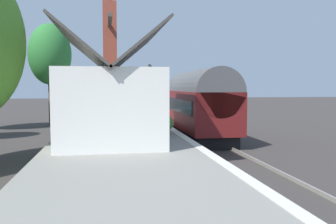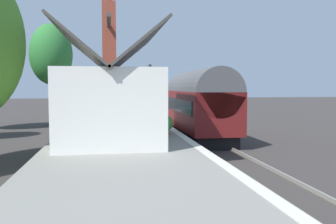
# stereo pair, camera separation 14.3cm
# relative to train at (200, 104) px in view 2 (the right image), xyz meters

# --- Properties ---
(ground_plane) EXTENTS (160.00, 160.00, 0.00)m
(ground_plane) POSITION_rel_train_xyz_m (-0.74, 0.90, -2.22)
(ground_plane) COLOR #383330
(platform) EXTENTS (32.00, 6.22, 0.91)m
(platform) POSITION_rel_train_xyz_m (-0.74, 5.01, -1.76)
(platform) COLOR gray
(platform) RESTS_ON ground
(platform_edge_coping) EXTENTS (32.00, 0.36, 0.02)m
(platform_edge_coping) POSITION_rel_train_xyz_m (-0.74, 2.08, -1.30)
(platform_edge_coping) COLOR beige
(platform_edge_coping) RESTS_ON platform
(rail_near) EXTENTS (52.00, 0.08, 0.14)m
(rail_near) POSITION_rel_train_xyz_m (-0.74, -0.72, -2.15)
(rail_near) COLOR gray
(rail_near) RESTS_ON ground
(rail_far) EXTENTS (52.00, 0.08, 0.14)m
(rail_far) POSITION_rel_train_xyz_m (-0.74, 0.72, -2.15)
(rail_far) COLOR gray
(rail_far) RESTS_ON ground
(train) EXTENTS (8.94, 2.73, 4.32)m
(train) POSITION_rel_train_xyz_m (0.00, 0.00, 0.00)
(train) COLOR black
(train) RESTS_ON ground
(station_building) EXTENTS (8.48, 4.41, 6.22)m
(station_building) POSITION_rel_train_xyz_m (-4.98, 5.50, 0.38)
(station_building) COLOR white
(station_building) RESTS_ON platform
(bench_mid_platform) EXTENTS (1.41, 0.46, 0.88)m
(bench_mid_platform) POSITION_rel_train_xyz_m (5.94, 3.86, -0.83)
(bench_mid_platform) COLOR teal
(bench_mid_platform) RESTS_ON platform
(bench_near_building) EXTENTS (1.42, 0.49, 0.88)m
(bench_near_building) POSITION_rel_train_xyz_m (9.10, 3.78, -0.83)
(bench_near_building) COLOR teal
(bench_near_building) RESTS_ON platform
(bench_by_lamp) EXTENTS (1.41, 0.47, 0.88)m
(bench_by_lamp) POSITION_rel_train_xyz_m (3.16, 3.88, -0.83)
(bench_by_lamp) COLOR teal
(bench_by_lamp) RESTS_ON platform
(planter_bench_right) EXTENTS (0.72, 0.72, 0.98)m
(planter_bench_right) POSITION_rel_train_xyz_m (-4.24, 2.79, -0.80)
(planter_bench_right) COLOR #9E5138
(planter_bench_right) RESTS_ON platform
(planter_edge_far) EXTENTS (0.72, 0.32, 0.64)m
(planter_edge_far) POSITION_rel_train_xyz_m (4.03, 3.22, -1.00)
(planter_edge_far) COLOR black
(planter_edge_far) RESTS_ON platform
(planter_bench_left) EXTENTS (0.41, 0.41, 0.68)m
(planter_bench_left) POSITION_rel_train_xyz_m (10.36, 5.92, -0.96)
(planter_bench_left) COLOR teal
(planter_bench_left) RESTS_ON platform
(lamp_post_platform) EXTENTS (0.32, 0.50, 3.74)m
(lamp_post_platform) POSITION_rel_train_xyz_m (0.01, 3.10, 1.30)
(lamp_post_platform) COLOR black
(lamp_post_platform) RESTS_ON platform
(tree_behind_building) EXTENTS (3.94, 3.50, 8.48)m
(tree_behind_building) POSITION_rel_train_xyz_m (9.84, 10.28, 3.70)
(tree_behind_building) COLOR #4C3828
(tree_behind_building) RESTS_ON ground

